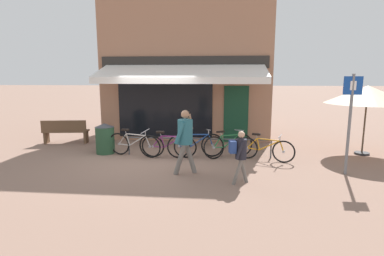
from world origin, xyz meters
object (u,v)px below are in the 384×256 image
(bicycle_purple, at_px, (169,146))
(bicycle_green, at_px, (228,145))
(bicycle_silver, at_px, (134,144))
(litter_bin, at_px, (105,138))
(pedestrian_child, at_px, (240,151))
(bicycle_orange, at_px, (265,149))
(cafe_parasol, at_px, (367,95))
(bicycle_blue, at_px, (196,145))
(pedestrian_adult, at_px, (185,135))
(parking_sign, at_px, (350,114))
(park_bench, at_px, (65,131))

(bicycle_purple, relative_size, bicycle_green, 1.08)
(bicycle_silver, xyz_separation_m, litter_bin, (-1.03, 0.30, 0.11))
(bicycle_purple, xyz_separation_m, bicycle_green, (1.79, 0.27, -0.00))
(bicycle_purple, bearing_deg, bicycle_silver, 176.18)
(pedestrian_child, bearing_deg, bicycle_orange, 56.62)
(pedestrian_child, xyz_separation_m, cafe_parasol, (4.04, 3.04, 1.11))
(bicycle_purple, distance_m, bicycle_green, 1.81)
(bicycle_purple, distance_m, bicycle_blue, 0.81)
(bicycle_blue, relative_size, litter_bin, 1.78)
(pedestrian_adult, bearing_deg, bicycle_silver, 144.39)
(litter_bin, distance_m, cafe_parasol, 8.27)
(litter_bin, xyz_separation_m, parking_sign, (6.80, -1.46, 1.03))
(bicycle_green, bearing_deg, bicycle_orange, -43.57)
(pedestrian_adult, bearing_deg, bicycle_blue, 90.32)
(pedestrian_adult, distance_m, pedestrian_child, 1.46)
(bicycle_blue, height_order, pedestrian_adult, pedestrian_adult)
(bicycle_orange, xyz_separation_m, cafe_parasol, (3.18, 1.04, 1.52))
(parking_sign, bearing_deg, bicycle_orange, 150.18)
(bicycle_purple, relative_size, pedestrian_child, 1.36)
(pedestrian_child, bearing_deg, bicycle_silver, 135.44)
(pedestrian_adult, height_order, pedestrian_child, pedestrian_adult)
(bicycle_green, bearing_deg, bicycle_purple, 161.05)
(bicycle_silver, distance_m, cafe_parasol, 7.32)
(bicycle_blue, height_order, bicycle_orange, bicycle_blue)
(pedestrian_adult, height_order, parking_sign, parking_sign)
(bicycle_blue, distance_m, cafe_parasol, 5.49)
(litter_bin, distance_m, park_bench, 2.37)
(litter_bin, xyz_separation_m, cafe_parasol, (8.13, 0.65, 1.39))
(bicycle_silver, relative_size, park_bench, 1.07)
(bicycle_green, distance_m, litter_bin, 3.91)
(parking_sign, bearing_deg, park_bench, 162.82)
(bicycle_orange, xyz_separation_m, pedestrian_adult, (-2.17, -1.40, 0.63))
(bicycle_green, distance_m, bicycle_orange, 1.09)
(pedestrian_adult, distance_m, cafe_parasol, 5.94)
(bicycle_green, relative_size, bicycle_orange, 0.96)
(bicycle_blue, height_order, litter_bin, litter_bin)
(litter_bin, relative_size, cafe_parasol, 0.39)
(bicycle_blue, bearing_deg, litter_bin, 162.33)
(bicycle_purple, height_order, cafe_parasol, cafe_parasol)
(bicycle_purple, relative_size, park_bench, 1.02)
(pedestrian_adult, bearing_deg, park_bench, 152.21)
(pedestrian_child, bearing_deg, cafe_parasol, 26.78)
(pedestrian_child, relative_size, cafe_parasol, 0.50)
(pedestrian_adult, relative_size, park_bench, 0.99)
(bicycle_green, height_order, cafe_parasol, cafe_parasol)
(cafe_parasol, xyz_separation_m, park_bench, (-10.14, 0.62, -1.41))
(bicycle_purple, distance_m, park_bench, 4.44)
(bicycle_silver, relative_size, bicycle_purple, 1.05)
(bicycle_green, bearing_deg, cafe_parasol, -17.63)
(parking_sign, xyz_separation_m, park_bench, (-8.81, 2.72, -1.06))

